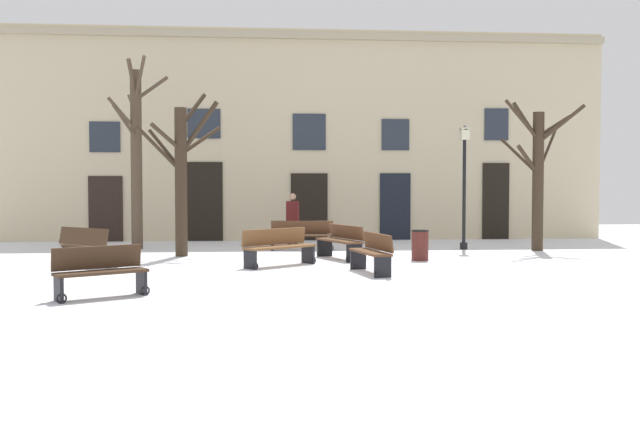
{
  "coord_description": "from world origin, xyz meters",
  "views": [
    {
      "loc": [
        -1.39,
        -15.4,
        1.86
      ],
      "look_at": [
        0.0,
        1.67,
        1.19
      ],
      "focal_mm": 38.65,
      "sensor_mm": 36.0,
      "label": 1
    }
  ],
  "objects_px": {
    "bench_by_litter_bin": "(279,246)",
    "bench_near_center_tree": "(341,241)",
    "tree_foreground": "(538,173)",
    "bench_far_corner": "(302,234)",
    "tree_right_of_center": "(182,172)",
    "streetlamp": "(464,173)",
    "bench_back_to_back_right": "(89,246)",
    "bench_facing_shops": "(372,252)",
    "bench_back_to_back_left": "(100,272)",
    "tree_near_facade": "(136,152)",
    "person_strolling": "(293,217)",
    "litter_bin": "(420,245)"
  },
  "relations": [
    {
      "from": "tree_right_of_center",
      "to": "bench_facing_shops",
      "type": "distance_m",
      "value": 6.29
    },
    {
      "from": "bench_near_center_tree",
      "to": "streetlamp",
      "type": "bearing_deg",
      "value": 100.09
    },
    {
      "from": "bench_back_to_back_right",
      "to": "person_strolling",
      "type": "relative_size",
      "value": 0.99
    },
    {
      "from": "bench_back_to_back_right",
      "to": "bench_facing_shops",
      "type": "distance_m",
      "value": 6.7
    },
    {
      "from": "bench_facing_shops",
      "to": "bench_by_litter_bin",
      "type": "bearing_deg",
      "value": -139.31
    },
    {
      "from": "streetlamp",
      "to": "bench_back_to_back_right",
      "type": "height_order",
      "value": "streetlamp"
    },
    {
      "from": "tree_right_of_center",
      "to": "bench_near_center_tree",
      "type": "xyz_separation_m",
      "value": [
        4.14,
        -1.14,
        -1.77
      ]
    },
    {
      "from": "bench_near_center_tree",
      "to": "bench_facing_shops",
      "type": "distance_m",
      "value": 2.91
    },
    {
      "from": "bench_by_litter_bin",
      "to": "bench_facing_shops",
      "type": "bearing_deg",
      "value": -75.42
    },
    {
      "from": "tree_foreground",
      "to": "bench_back_to_back_right",
      "type": "height_order",
      "value": "tree_foreground"
    },
    {
      "from": "tree_foreground",
      "to": "bench_far_corner",
      "type": "relative_size",
      "value": 2.29
    },
    {
      "from": "bench_far_corner",
      "to": "litter_bin",
      "type": "bearing_deg",
      "value": -41.9
    },
    {
      "from": "bench_facing_shops",
      "to": "person_strolling",
      "type": "xyz_separation_m",
      "value": [
        -1.41,
        7.07,
        0.45
      ]
    },
    {
      "from": "bench_by_litter_bin",
      "to": "bench_facing_shops",
      "type": "xyz_separation_m",
      "value": [
        1.97,
        -1.52,
        -0.0
      ]
    },
    {
      "from": "litter_bin",
      "to": "bench_near_center_tree",
      "type": "xyz_separation_m",
      "value": [
        -1.95,
        0.48,
        0.08
      ]
    },
    {
      "from": "bench_back_to_back_left",
      "to": "bench_near_center_tree",
      "type": "height_order",
      "value": "bench_near_center_tree"
    },
    {
      "from": "tree_right_of_center",
      "to": "person_strolling",
      "type": "xyz_separation_m",
      "value": [
        3.08,
        3.04,
        -1.33
      ]
    },
    {
      "from": "tree_right_of_center",
      "to": "tree_foreground",
      "type": "bearing_deg",
      "value": 4.36
    },
    {
      "from": "bench_back_to_back_left",
      "to": "bench_facing_shops",
      "type": "xyz_separation_m",
      "value": [
        5.04,
        2.84,
        0.02
      ]
    },
    {
      "from": "bench_by_litter_bin",
      "to": "bench_near_center_tree",
      "type": "bearing_deg",
      "value": 2.49
    },
    {
      "from": "person_strolling",
      "to": "tree_foreground",
      "type": "bearing_deg",
      "value": 176.09
    },
    {
      "from": "tree_foreground",
      "to": "bench_back_to_back_right",
      "type": "distance_m",
      "value": 12.47
    },
    {
      "from": "tree_foreground",
      "to": "person_strolling",
      "type": "bearing_deg",
      "value": 162.04
    },
    {
      "from": "bench_by_litter_bin",
      "to": "bench_back_to_back_right",
      "type": "bearing_deg",
      "value": 136.67
    },
    {
      "from": "bench_back_to_back_left",
      "to": "tree_near_facade",
      "type": "bearing_deg",
      "value": 65.44
    },
    {
      "from": "bench_back_to_back_left",
      "to": "bench_far_corner",
      "type": "bearing_deg",
      "value": 34.3
    },
    {
      "from": "bench_facing_shops",
      "to": "bench_far_corner",
      "type": "bearing_deg",
      "value": -179.33
    },
    {
      "from": "bench_far_corner",
      "to": "person_strolling",
      "type": "distance_m",
      "value": 1.62
    },
    {
      "from": "streetlamp",
      "to": "litter_bin",
      "type": "distance_m",
      "value": 3.99
    },
    {
      "from": "litter_bin",
      "to": "bench_facing_shops",
      "type": "distance_m",
      "value": 2.89
    },
    {
      "from": "tree_right_of_center",
      "to": "bench_back_to_back_left",
      "type": "height_order",
      "value": "tree_right_of_center"
    },
    {
      "from": "bench_far_corner",
      "to": "tree_foreground",
      "type": "bearing_deg",
      "value": 0.03
    },
    {
      "from": "tree_foreground",
      "to": "tree_near_facade",
      "type": "bearing_deg",
      "value": 172.92
    },
    {
      "from": "tree_near_facade",
      "to": "bench_back_to_back_left",
      "type": "bearing_deg",
      "value": -83.48
    },
    {
      "from": "streetlamp",
      "to": "person_strolling",
      "type": "relative_size",
      "value": 2.23
    },
    {
      "from": "streetlamp",
      "to": "tree_near_facade",
      "type": "bearing_deg",
      "value": 174.62
    },
    {
      "from": "tree_right_of_center",
      "to": "streetlamp",
      "type": "relative_size",
      "value": 1.21
    },
    {
      "from": "tree_foreground",
      "to": "bench_near_center_tree",
      "type": "relative_size",
      "value": 2.38
    },
    {
      "from": "bench_back_to_back_right",
      "to": "tree_right_of_center",
      "type": "bearing_deg",
      "value": -94.64
    },
    {
      "from": "tree_foreground",
      "to": "bench_facing_shops",
      "type": "distance_m",
      "value": 7.59
    },
    {
      "from": "streetlamp",
      "to": "bench_back_to_back_left",
      "type": "bearing_deg",
      "value": -136.52
    },
    {
      "from": "tree_foreground",
      "to": "litter_bin",
      "type": "bearing_deg",
      "value": -149.16
    },
    {
      "from": "tree_right_of_center",
      "to": "bench_by_litter_bin",
      "type": "height_order",
      "value": "tree_right_of_center"
    },
    {
      "from": "tree_near_facade",
      "to": "person_strolling",
      "type": "xyz_separation_m",
      "value": [
        4.67,
        0.82,
        -1.97
      ]
    },
    {
      "from": "tree_near_facade",
      "to": "streetlamp",
      "type": "relative_size",
      "value": 1.52
    },
    {
      "from": "tree_near_facade",
      "to": "bench_facing_shops",
      "type": "bearing_deg",
      "value": -45.78
    },
    {
      "from": "bench_far_corner",
      "to": "bench_back_to_back_right",
      "type": "bearing_deg",
      "value": -139.41
    },
    {
      "from": "bench_back_to_back_left",
      "to": "bench_back_to_back_right",
      "type": "distance_m",
      "value": 4.99
    },
    {
      "from": "litter_bin",
      "to": "bench_facing_shops",
      "type": "height_order",
      "value": "bench_facing_shops"
    },
    {
      "from": "bench_back_to_back_right",
      "to": "bench_facing_shops",
      "type": "relative_size",
      "value": 0.97
    }
  ]
}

